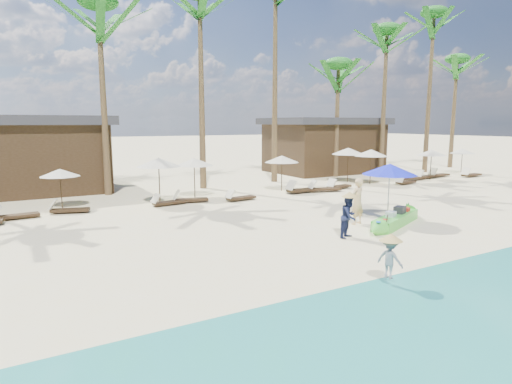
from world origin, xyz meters
TOP-DOWN VIEW (x-y plane):
  - ground at (0.00, 0.00)m, footprint 240.00×240.00m
  - wet_sand_strip at (0.00, -5.00)m, footprint 240.00×4.50m
  - green_canoe at (4.96, 1.45)m, footprint 4.95×2.40m
  - tourist at (3.74, 2.30)m, footprint 0.73×0.56m
  - vendor_green at (2.12, 0.92)m, footprint 0.89×0.81m
  - vendor_yellow at (0.00, -2.93)m, footprint 0.54×0.72m
  - blue_umbrella at (5.15, 2.05)m, footprint 2.16×2.16m
  - resort_parasol_4 at (-5.95, 11.42)m, footprint 1.77×1.77m
  - lounger_4_left at (-7.90, 9.76)m, footprint 1.73×0.70m
  - lounger_4_right at (-5.88, 10.04)m, footprint 1.74×0.98m
  - resort_parasol_5 at (-1.65, 10.32)m, footprint 2.18×2.18m
  - lounger_5_left at (-1.54, 9.62)m, footprint 1.66×0.67m
  - resort_parasol_6 at (0.48, 11.13)m, footprint 2.03×2.03m
  - lounger_6_left at (-0.36, 9.81)m, footprint 1.81×0.92m
  - lounger_6_right at (2.07, 9.07)m, footprint 1.67×0.70m
  - resort_parasol_7 at (5.69, 10.74)m, footprint 2.00×2.00m
  - lounger_7_left at (6.20, 9.52)m, footprint 2.00×0.63m
  - lounger_7_right at (7.57, 9.27)m, footprint 1.96×1.03m
  - resort_parasol_8 at (11.55, 11.73)m, footprint 2.23×2.23m
  - lounger_8_left at (8.97, 9.63)m, footprint 1.84×0.85m
  - resort_parasol_9 at (12.20, 10.31)m, footprint 2.18×2.18m
  - lounger_9_left at (14.03, 9.06)m, footprint 1.69×0.72m
  - lounger_9_right at (15.77, 10.21)m, footprint 1.98×0.81m
  - resort_parasol_10 at (17.47, 9.91)m, footprint 2.03×2.03m
  - lounger_10_left at (17.40, 10.31)m, footprint 1.82×0.66m
  - lounger_10_right at (19.11, 10.53)m, footprint 1.89×0.66m
  - resort_parasol_11 at (22.83, 11.31)m, footprint 1.87×1.87m
  - lounger_11_left at (21.27, 9.43)m, footprint 1.89×0.68m
  - palm_3 at (-3.36, 14.27)m, footprint 2.08×2.08m
  - palm_4 at (2.15, 14.01)m, footprint 2.08×2.08m
  - palm_5 at (7.45, 14.38)m, footprint 2.08×2.08m
  - palm_6 at (12.84, 14.52)m, footprint 2.08×2.08m
  - palm_7 at (16.57, 13.68)m, footprint 2.08×2.08m
  - palm_8 at (21.07, 13.33)m, footprint 2.08×2.08m
  - palm_9 at (26.21, 14.81)m, footprint 2.08×2.08m
  - pavilion_west at (-8.00, 17.50)m, footprint 10.80×6.60m
  - pavilion_east at (14.00, 17.50)m, footprint 8.80×6.60m

SIDE VIEW (x-z plane):
  - ground at x=0.00m, z-range 0.00..0.00m
  - wet_sand_strip at x=0.00m, z-range 0.00..0.01m
  - lounger_5_left at x=-1.54m, z-range -0.09..0.46m
  - lounger_6_right at x=2.07m, z-range -0.09..0.46m
  - lounger_9_left at x=14.03m, z-range -0.09..0.46m
  - lounger_4_right at x=-5.88m, z-range -0.09..0.47m
  - lounger_4_left at x=-7.90m, z-range -0.09..0.48m
  - lounger_6_left at x=-0.36m, z-range -0.10..0.49m
  - lounger_8_left at x=8.97m, z-range -0.10..0.50m
  - lounger_10_left at x=17.40m, z-range -0.10..0.51m
  - lounger_11_left at x=21.27m, z-range -0.10..0.53m
  - lounger_10_right at x=19.11m, z-range -0.10..0.53m
  - lounger_7_right at x=7.57m, z-range -0.11..0.53m
  - lounger_9_right at x=15.77m, z-range -0.11..0.55m
  - green_canoe at x=4.96m, z-range -0.11..0.56m
  - lounger_7_left at x=6.20m, z-range -0.11..0.57m
  - vendor_yellow at x=0.00m, z-range 0.18..1.18m
  - vendor_green at x=2.12m, z-range 0.00..1.48m
  - tourist at x=3.74m, z-range 0.00..1.80m
  - resort_parasol_4 at x=-5.95m, z-range 0.73..2.56m
  - resort_parasol_11 at x=22.83m, z-range 0.77..2.69m
  - resort_parasol_7 at x=5.69m, z-range 0.83..2.88m
  - resort_parasol_10 at x=17.47m, z-range 0.84..2.93m
  - resort_parasol_6 at x=0.48m, z-range 0.84..2.93m
  - resort_parasol_9 at x=12.20m, z-range 0.90..3.14m
  - resort_parasol_5 at x=-1.65m, z-range 0.90..3.15m
  - resort_parasol_8 at x=11.55m, z-range 0.92..3.22m
  - blue_umbrella at x=5.15m, z-range 0.94..3.26m
  - pavilion_west at x=-8.00m, z-range 0.04..4.34m
  - pavilion_east at x=14.00m, z-range 0.05..4.35m
  - palm_6 at x=12.84m, z-range 2.79..11.31m
  - palm_9 at x=26.21m, z-range 3.14..12.97m
  - palm_3 at x=-3.36m, z-range 3.32..13.83m
  - palm_7 at x=16.57m, z-range 3.46..14.53m
  - palm_4 at x=2.15m, z-range 3.60..15.30m
  - palm_8 at x=21.07m, z-range 3.83..16.53m
  - palm_5 at x=7.45m, z-range 4.02..17.62m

